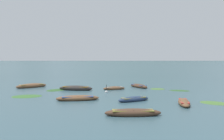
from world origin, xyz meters
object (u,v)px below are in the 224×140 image
at_px(rowboat_4, 139,86).
at_px(rowboat_7, 133,113).
at_px(mooring_buoy, 106,92).
at_px(rowboat_0, 114,88).
at_px(rowboat_2, 32,86).
at_px(rowboat_3, 76,88).
at_px(rowboat_1, 78,98).
at_px(rowboat_6, 134,99).
at_px(rowboat_5, 184,103).

distance_m(rowboat_4, rowboat_7, 18.23).
bearing_deg(mooring_buoy, rowboat_0, 76.63).
bearing_deg(rowboat_2, rowboat_3, -21.28).
xyz_separation_m(rowboat_1, rowboat_4, (6.47, 11.79, -0.00)).
xyz_separation_m(rowboat_4, rowboat_7, (-1.20, -18.19, 0.00)).
height_order(rowboat_6, rowboat_7, rowboat_7).
height_order(rowboat_1, rowboat_5, rowboat_1).
distance_m(rowboat_3, rowboat_4, 9.18).
bearing_deg(rowboat_7, rowboat_0, 98.12).
xyz_separation_m(rowboat_0, mooring_buoy, (-0.76, -3.20, -0.06)).
distance_m(rowboat_1, rowboat_4, 13.45).
xyz_separation_m(rowboat_6, rowboat_7, (-0.19, -6.20, 0.02)).
relative_size(rowboat_2, rowboat_6, 1.24).
bearing_deg(rowboat_4, rowboat_6, -94.82).
xyz_separation_m(rowboat_3, rowboat_7, (7.15, -14.39, -0.04)).
bearing_deg(rowboat_5, rowboat_3, 140.39).
bearing_deg(rowboat_5, rowboat_4, 104.10).
height_order(rowboat_3, rowboat_7, rowboat_3).
distance_m(rowboat_0, mooring_buoy, 3.29).
bearing_deg(mooring_buoy, rowboat_5, -44.70).
distance_m(rowboat_0, rowboat_7, 15.49).
relative_size(rowboat_2, rowboat_7, 1.03).
xyz_separation_m(rowboat_5, rowboat_7, (-4.60, -4.67, 0.02)).
height_order(rowboat_1, rowboat_2, rowboat_2).
xyz_separation_m(rowboat_2, rowboat_6, (14.30, -10.89, -0.05)).
relative_size(rowboat_0, rowboat_2, 0.75).
relative_size(rowboat_0, mooring_buoy, 2.96).
distance_m(rowboat_3, mooring_buoy, 4.77).
bearing_deg(rowboat_5, rowboat_7, -134.58).
bearing_deg(rowboat_5, rowboat_0, 122.46).
bearing_deg(rowboat_1, rowboat_2, 129.57).
distance_m(rowboat_5, mooring_buoy, 10.61).
bearing_deg(rowboat_7, rowboat_6, 88.24).
xyz_separation_m(rowboat_0, rowboat_3, (-4.96, -0.95, 0.07)).
xyz_separation_m(rowboat_1, rowboat_7, (5.27, -6.40, -0.00)).
bearing_deg(rowboat_5, rowboat_1, 170.04).
height_order(rowboat_1, rowboat_6, rowboat_1).
height_order(rowboat_1, mooring_buoy, mooring_buoy).
relative_size(rowboat_1, rowboat_5, 1.11).
relative_size(rowboat_2, rowboat_4, 1.01).
relative_size(rowboat_3, rowboat_5, 1.16).
xyz_separation_m(rowboat_3, rowboat_6, (7.34, -8.18, -0.06)).
height_order(rowboat_4, rowboat_6, rowboat_4).
bearing_deg(rowboat_1, rowboat_0, 70.96).
distance_m(rowboat_2, mooring_buoy, 12.22).
relative_size(rowboat_6, mooring_buoy, 3.16).
bearing_deg(rowboat_5, rowboat_2, 146.40).
bearing_deg(rowboat_1, rowboat_7, -50.52).
relative_size(rowboat_1, rowboat_7, 1.06).
distance_m(rowboat_1, rowboat_3, 8.21).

